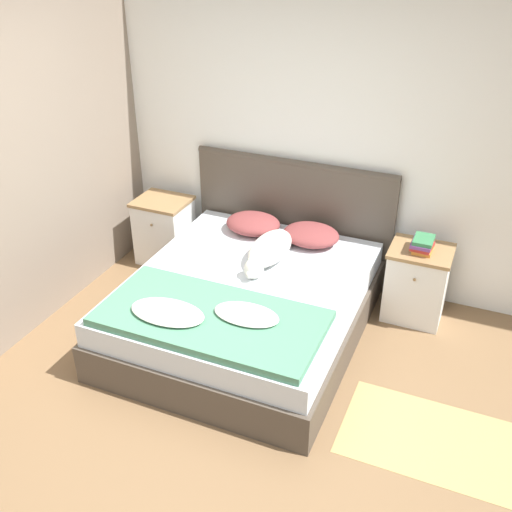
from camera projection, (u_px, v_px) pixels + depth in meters
ground_plane at (195, 426)px, 3.86m from camera, size 16.00×16.00×0.00m
wall_back at (310, 136)px, 4.92m from camera, size 9.00×0.06×2.55m
wall_side_left at (57, 150)px, 4.64m from camera, size 0.06×3.10×2.55m
bed at (246, 307)px, 4.60m from camera, size 1.71×1.99×0.49m
headboard at (293, 216)px, 5.25m from camera, size 1.79×0.06×1.08m
nightstand_left at (164, 230)px, 5.56m from camera, size 0.48×0.42×0.62m
nightstand_right at (417, 283)px, 4.77m from camera, size 0.48×0.42×0.62m
pillow_left at (253, 223)px, 5.13m from camera, size 0.47×0.40×0.15m
pillow_right at (311, 235)px, 4.95m from camera, size 0.47×0.40×0.15m
quilt at (209, 317)px, 4.01m from camera, size 1.52×0.75×0.10m
dog at (269, 250)px, 4.71m from camera, size 0.29×0.82×0.17m
book_stack at (423, 244)px, 4.57m from camera, size 0.17×0.22×0.11m
rug at (435, 440)px, 3.75m from camera, size 1.16×0.69×0.00m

